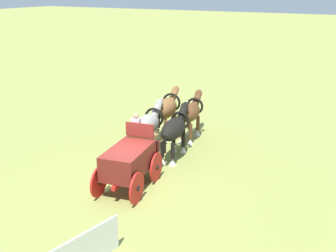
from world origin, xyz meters
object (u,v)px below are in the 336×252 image
at_px(show_wagon, 130,160).
at_px(draft_horse_rear_off, 174,129).
at_px(draft_horse_lead_near, 167,109).
at_px(draft_horse_lead_off, 191,113).
at_px(draft_horse_rear_near, 148,126).

xyz_separation_m(show_wagon, draft_horse_rear_off, (3.46, -0.11, 0.22)).
xyz_separation_m(show_wagon, draft_horse_lead_near, (5.81, 1.58, 0.33)).
xyz_separation_m(show_wagon, draft_horse_lead_off, (6.03, 0.30, 0.25)).
height_order(draft_horse_rear_near, draft_horse_lead_off, draft_horse_lead_off).
bearing_deg(draft_horse_lead_near, draft_horse_lead_off, -80.10).
bearing_deg(draft_horse_rear_off, draft_horse_rear_near, 99.53).
xyz_separation_m(draft_horse_rear_off, draft_horse_lead_near, (2.34, 1.69, 0.11)).
xyz_separation_m(draft_horse_rear_near, draft_horse_lead_off, (2.78, -0.87, 0.00)).
distance_m(show_wagon, draft_horse_rear_off, 3.47).
height_order(draft_horse_rear_near, draft_horse_rear_off, draft_horse_rear_near).
distance_m(draft_horse_rear_near, draft_horse_rear_off, 1.30).
bearing_deg(draft_horse_rear_off, draft_horse_lead_off, 9.08).
bearing_deg(draft_horse_rear_near, draft_horse_lead_off, -17.40).
distance_m(draft_horse_lead_near, draft_horse_lead_off, 1.30).
relative_size(draft_horse_rear_near, draft_horse_lead_off, 1.07).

